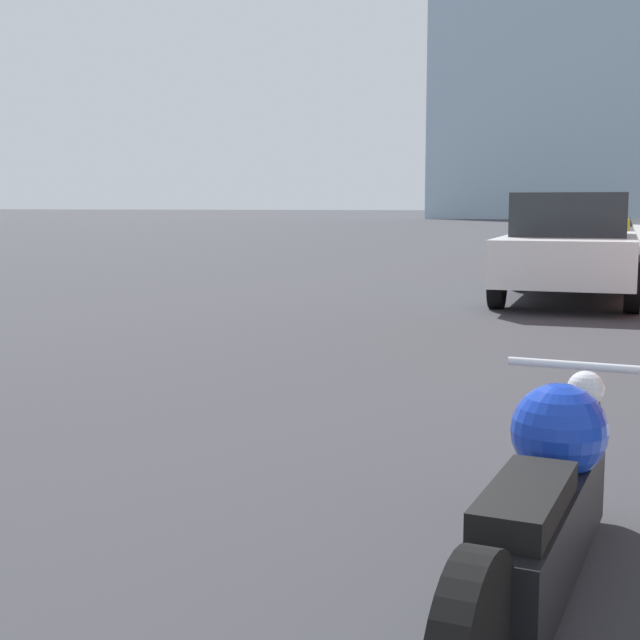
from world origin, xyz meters
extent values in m
cylinder|color=black|center=(2.84, 5.73, 0.29)|extent=(0.16, 0.60, 0.59)
cube|color=black|center=(2.74, 4.80, 0.32)|extent=(0.38, 1.43, 0.31)
sphere|color=#1433AD|center=(2.77, 5.09, 0.61)|extent=(0.35, 0.35, 0.35)
cube|color=black|center=(2.72, 4.50, 0.52)|extent=(0.28, 0.67, 0.10)
sphere|color=silver|center=(2.84, 5.76, 0.63)|extent=(0.16, 0.16, 0.16)
cylinder|color=silver|center=(2.83, 5.63, 0.76)|extent=(0.62, 0.10, 0.04)
cube|color=silver|center=(2.23, 15.52, 0.65)|extent=(1.85, 4.47, 0.63)
cube|color=#23282D|center=(2.23, 15.52, 1.28)|extent=(1.57, 2.15, 0.62)
cylinder|color=black|center=(1.35, 16.91, 0.34)|extent=(0.20, 0.67, 0.67)
cylinder|color=black|center=(3.11, 16.91, 0.34)|extent=(0.20, 0.67, 0.67)
cylinder|color=black|center=(1.35, 14.14, 0.34)|extent=(0.20, 0.67, 0.67)
cylinder|color=black|center=(3.11, 14.14, 0.34)|extent=(0.20, 0.67, 0.67)
cube|color=gold|center=(2.14, 26.81, 0.69)|extent=(1.95, 4.42, 0.74)
cube|color=#23282D|center=(2.14, 26.81, 1.37)|extent=(1.60, 2.14, 0.63)
cylinder|color=black|center=(1.24, 28.14, 0.32)|extent=(0.22, 0.64, 0.63)
cylinder|color=black|center=(2.96, 28.19, 0.32)|extent=(0.22, 0.64, 0.63)
cylinder|color=black|center=(1.32, 25.43, 0.32)|extent=(0.22, 0.64, 0.63)
cylinder|color=black|center=(3.04, 25.49, 0.32)|extent=(0.22, 0.64, 0.63)
camera|label=1|loc=(2.96, 1.80, 1.43)|focal=50.00mm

